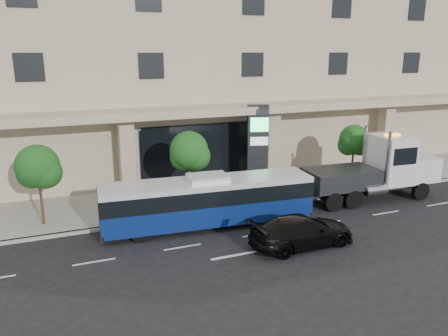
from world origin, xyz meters
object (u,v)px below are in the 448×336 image
object	(u,v)px
city_bus	(208,200)
tow_truck	(377,170)
signage_pylon	(257,145)
black_sedan	(302,231)

from	to	relation	value
city_bus	tow_truck	size ratio (longest dim) A/B	1.14
tow_truck	signage_pylon	xyz separation A→B (m)	(-5.83, 4.84, 1.08)
city_bus	tow_truck	distance (m)	11.16
black_sedan	signage_pylon	distance (m)	9.51
black_sedan	signage_pylon	size ratio (longest dim) A/B	0.94
signage_pylon	city_bus	bearing A→B (deg)	-120.00
city_bus	black_sedan	distance (m)	5.15
city_bus	black_sedan	xyz separation A→B (m)	(3.27, -3.92, -0.67)
tow_truck	city_bus	bearing A→B (deg)	-175.22
signage_pylon	black_sedan	bearing A→B (deg)	-86.64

